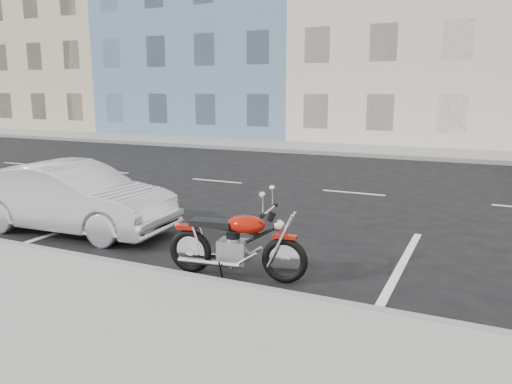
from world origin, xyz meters
TOP-DOWN VIEW (x-y plane):
  - ground at (0.00, 0.00)m, footprint 120.00×120.00m
  - sidewalk_far at (-5.00, 8.70)m, footprint 80.00×3.40m
  - curb_near at (-5.00, -7.00)m, footprint 80.00×0.12m
  - curb_far at (-5.00, 7.00)m, footprint 80.00×0.12m
  - bldg_far_west at (-26.00, 16.30)m, footprint 12.00×12.00m
  - bldg_blue at (-14.00, 16.30)m, footprint 12.00×12.00m
  - bldg_cream at (-2.00, 16.30)m, footprint 12.00×12.00m
  - motorcycle at (-1.30, -6.37)m, footprint 2.01×0.68m
  - sedan_silver at (-5.77, -5.68)m, footprint 3.93×1.57m

SIDE VIEW (x-z plane):
  - ground at x=0.00m, z-range 0.00..0.00m
  - sidewalk_far at x=-5.00m, z-range 0.00..0.15m
  - curb_near at x=-5.00m, z-range 0.00..0.16m
  - curb_far at x=-5.00m, z-range 0.00..0.16m
  - motorcycle at x=-1.30m, z-range -0.04..0.97m
  - sedan_silver at x=-5.77m, z-range 0.00..1.27m
  - bldg_cream at x=-2.00m, z-range 0.00..11.50m
  - bldg_far_west at x=-26.00m, z-range 0.00..12.00m
  - bldg_blue at x=-14.00m, z-range 0.00..13.00m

